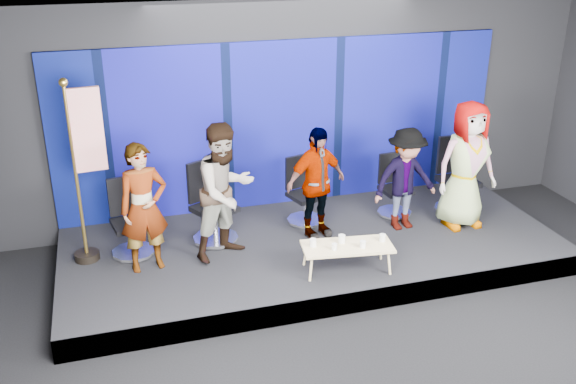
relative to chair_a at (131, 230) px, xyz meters
name	(u,v)px	position (x,y,z in m)	size (l,w,h in m)	color
ground	(384,363)	(2.50, -2.84, -0.65)	(10.00, 10.00, 0.00)	black
room_walls	(398,156)	(2.50, -2.84, 1.78)	(10.02, 8.02, 3.51)	black
riser	(312,249)	(2.50, -0.34, -0.50)	(7.00, 3.00, 0.30)	black
backdrop	(284,124)	(2.50, 1.11, 0.95)	(7.00, 0.08, 2.60)	#06124E
chair_a	(131,230)	(0.00, 0.00, 0.00)	(0.69, 0.69, 1.06)	silver
panelist_a	(144,208)	(0.18, -0.47, 0.51)	(0.62, 0.41, 1.71)	black
chair_b	(212,215)	(1.13, 0.08, 0.03)	(0.88, 0.88, 1.15)	silver
panelist_b	(225,191)	(1.25, -0.42, 0.59)	(0.91, 0.71, 1.87)	black
chair_c	(304,201)	(2.57, 0.30, -0.02)	(0.70, 0.70, 1.01)	silver
panelist_c	(316,183)	(2.58, -0.20, 0.47)	(0.96, 0.40, 1.63)	black
chair_d	(394,195)	(3.99, 0.17, -0.04)	(0.58, 0.58, 0.95)	silver
panelist_d	(405,179)	(3.91, -0.32, 0.42)	(0.99, 0.57, 1.54)	black
chair_e	(455,187)	(4.96, 0.01, 0.04)	(0.68, 0.68, 1.17)	silver
panelist_e	(466,165)	(4.79, -0.47, 0.60)	(0.93, 0.60, 1.90)	black
coffee_table	(347,247)	(2.65, -1.28, -0.02)	(1.22, 0.65, 0.36)	tan
mug_a	(313,243)	(2.22, -1.18, 0.06)	(0.09, 0.09, 0.10)	silver
mug_b	(334,247)	(2.45, -1.34, 0.05)	(0.07, 0.07, 0.08)	silver
mug_c	(342,239)	(2.61, -1.19, 0.07)	(0.09, 0.09, 0.11)	silver
mug_d	(363,244)	(2.82, -1.39, 0.06)	(0.08, 0.08, 0.09)	silver
mug_e	(382,238)	(3.13, -1.30, 0.06)	(0.08, 0.08, 0.10)	silver
flag_stand	(85,167)	(-0.48, -0.02, 0.97)	(0.57, 0.33, 2.48)	black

